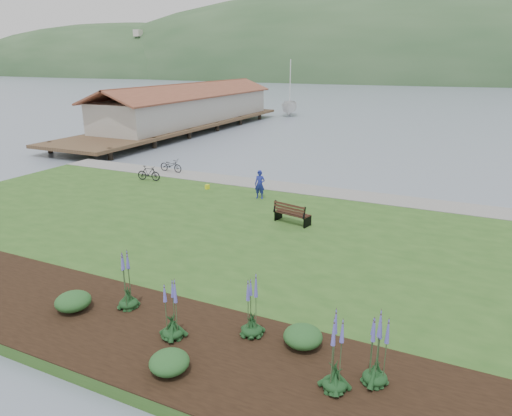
{
  "coord_description": "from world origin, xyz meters",
  "views": [
    {
      "loc": [
        10.61,
        -18.89,
        8.04
      ],
      "look_at": [
        1.83,
        -0.22,
        1.3
      ],
      "focal_mm": 32.0,
      "sensor_mm": 36.0,
      "label": 1
    }
  ],
  "objects_px": {
    "bicycle_a": "(171,165)",
    "person": "(260,182)",
    "park_bench": "(291,213)",
    "sailboat": "(289,116)"
  },
  "relations": [
    {
      "from": "bicycle_a",
      "to": "person",
      "type": "bearing_deg",
      "value": -108.08
    },
    {
      "from": "park_bench",
      "to": "bicycle_a",
      "type": "height_order",
      "value": "park_bench"
    },
    {
      "from": "person",
      "to": "bicycle_a",
      "type": "xyz_separation_m",
      "value": [
        -8.42,
        3.19,
        -0.49
      ]
    },
    {
      "from": "bicycle_a",
      "to": "sailboat",
      "type": "distance_m",
      "value": 39.17
    },
    {
      "from": "park_bench",
      "to": "sailboat",
      "type": "xyz_separation_m",
      "value": [
        -17.57,
        45.12,
        -0.95
      ]
    },
    {
      "from": "park_bench",
      "to": "bicycle_a",
      "type": "bearing_deg",
      "value": 164.6
    },
    {
      "from": "park_bench",
      "to": "person",
      "type": "distance_m",
      "value": 4.55
    },
    {
      "from": "person",
      "to": "sailboat",
      "type": "xyz_separation_m",
      "value": [
        -14.4,
        41.89,
        -1.37
      ]
    },
    {
      "from": "person",
      "to": "sailboat",
      "type": "bearing_deg",
      "value": 102.79
    },
    {
      "from": "person",
      "to": "bicycle_a",
      "type": "distance_m",
      "value": 9.01
    }
  ]
}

